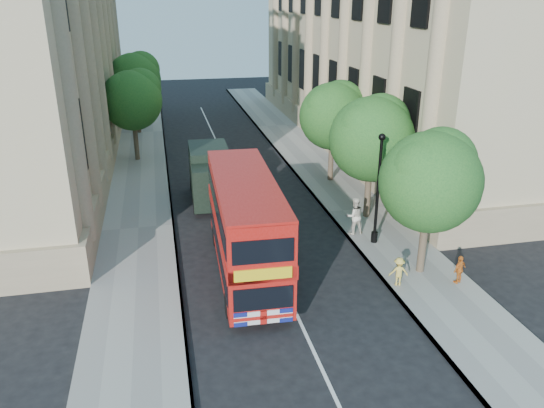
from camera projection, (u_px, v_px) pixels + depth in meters
ground at (305, 332)px, 18.25m from camera, size 120.00×120.00×0.00m
pavement_right at (358, 210)px, 28.45m from camera, size 3.50×80.00×0.12m
pavement_left at (139, 229)px, 26.18m from camera, size 3.50×80.00×0.12m
building_right at (400, 21)px, 39.47m from camera, size 12.00×38.00×18.00m
building_left at (1, 25)px, 34.03m from camera, size 12.00×38.00×18.00m
tree_right_near at (431, 176)px, 20.59m from camera, size 4.00×4.00×6.08m
tree_right_mid at (372, 134)px, 25.97m from camera, size 4.20×4.20×6.37m
tree_right_far at (333, 112)px, 31.47m from camera, size 4.00×4.00×6.15m
tree_left_far at (132, 97)px, 35.46m from camera, size 4.00×4.00×6.30m
tree_left_back at (135, 76)px, 42.63m from camera, size 4.20×4.20×6.65m
lamp_post at (378, 194)px, 23.76m from camera, size 0.32×0.32×5.16m
double_decker_bus at (246, 224)px, 21.31m from camera, size 2.65×8.83×4.04m
box_van at (210, 177)px, 29.29m from camera, size 2.26×5.25×2.97m
police_constable at (275, 299)px, 18.69m from camera, size 0.70×0.58×1.65m
woman_pedestrian at (354, 216)px, 25.20m from camera, size 0.90×0.70×1.82m
child_a at (460, 269)px, 20.93m from camera, size 0.75×0.55×1.19m
child_b at (399, 271)px, 20.79m from camera, size 0.83×0.56×1.18m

